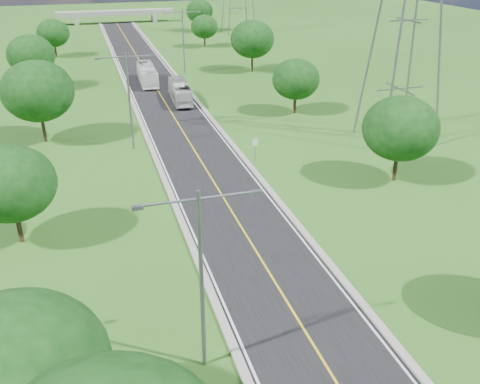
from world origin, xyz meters
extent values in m
plane|color=#285417|center=(0.00, 60.00, 0.00)|extent=(260.00, 260.00, 0.00)
cube|color=black|center=(0.00, 66.00, 0.03)|extent=(8.00, 150.00, 0.06)
cube|color=gray|center=(-4.25, 66.00, 0.11)|extent=(0.50, 150.00, 0.22)
cube|color=gray|center=(4.25, 66.00, 0.11)|extent=(0.50, 150.00, 0.22)
cylinder|color=slate|center=(5.20, 38.00, 1.20)|extent=(0.08, 0.08, 2.40)
cube|color=white|center=(5.20, 37.97, 2.00)|extent=(0.55, 0.04, 0.70)
cube|color=gray|center=(-10.00, 140.00, 1.00)|extent=(1.20, 3.00, 2.00)
cube|color=gray|center=(10.00, 140.00, 1.00)|extent=(1.20, 3.00, 2.00)
cube|color=gray|center=(0.00, 140.00, 2.60)|extent=(30.00, 3.00, 1.20)
cylinder|color=slate|center=(-6.00, 12.00, 5.00)|extent=(0.22, 0.22, 10.00)
cylinder|color=slate|center=(-7.40, 12.00, 9.60)|extent=(2.80, 0.12, 0.12)
cylinder|color=slate|center=(-4.60, 12.00, 9.60)|extent=(2.80, 0.12, 0.12)
cube|color=slate|center=(-8.70, 12.00, 9.55)|extent=(0.50, 0.25, 0.18)
cube|color=slate|center=(-3.30, 12.00, 9.55)|extent=(0.50, 0.25, 0.18)
cylinder|color=slate|center=(-6.00, 45.00, 5.00)|extent=(0.22, 0.22, 10.00)
cylinder|color=slate|center=(-7.40, 45.00, 9.60)|extent=(2.80, 0.12, 0.12)
cylinder|color=slate|center=(-4.60, 45.00, 9.60)|extent=(2.80, 0.12, 0.12)
cube|color=slate|center=(-8.70, 45.00, 9.55)|extent=(0.50, 0.25, 0.18)
cube|color=slate|center=(-3.30, 45.00, 9.55)|extent=(0.50, 0.25, 0.18)
cylinder|color=slate|center=(6.00, 78.00, 5.00)|extent=(0.22, 0.22, 10.00)
cylinder|color=slate|center=(4.60, 78.00, 9.60)|extent=(2.80, 0.12, 0.12)
cylinder|color=slate|center=(7.40, 78.00, 9.60)|extent=(2.80, 0.12, 0.12)
cube|color=slate|center=(3.30, 78.00, 9.55)|extent=(0.50, 0.25, 0.18)
cube|color=slate|center=(8.70, 78.00, 9.55)|extent=(0.50, 0.25, 0.18)
ellipsoid|color=black|center=(-14.00, 8.00, 5.27)|extent=(7.14, 7.14, 6.07)
cylinder|color=black|center=(-16.00, 28.00, 1.35)|extent=(0.36, 0.36, 2.70)
ellipsoid|color=black|center=(-16.00, 28.00, 4.65)|extent=(6.30, 6.30, 5.36)
cylinder|color=black|center=(-15.00, 50.00, 1.62)|extent=(0.36, 0.36, 3.24)
ellipsoid|color=black|center=(-15.00, 50.00, 5.58)|extent=(7.56, 7.56, 6.43)
cylinder|color=black|center=(-17.00, 74.00, 1.44)|extent=(0.36, 0.36, 2.88)
ellipsoid|color=black|center=(-17.00, 74.00, 4.96)|extent=(6.72, 6.72, 5.71)
cylinder|color=black|center=(-14.50, 98.00, 1.26)|extent=(0.36, 0.36, 2.52)
ellipsoid|color=black|center=(-14.50, 98.00, 4.34)|extent=(5.88, 5.88, 5.00)
cylinder|color=black|center=(16.00, 30.00, 1.44)|extent=(0.36, 0.36, 2.88)
ellipsoid|color=black|center=(16.00, 30.00, 4.96)|extent=(6.72, 6.72, 5.71)
cylinder|color=black|center=(15.00, 52.00, 1.26)|extent=(0.36, 0.36, 2.52)
ellipsoid|color=black|center=(15.00, 52.00, 4.34)|extent=(5.88, 5.88, 5.00)
cylinder|color=black|center=(17.00, 76.00, 1.53)|extent=(0.36, 0.36, 3.06)
ellipsoid|color=black|center=(17.00, 76.00, 5.27)|extent=(7.14, 7.14, 6.07)
cylinder|color=black|center=(14.50, 100.00, 1.17)|extent=(0.36, 0.36, 2.34)
ellipsoid|color=black|center=(14.50, 100.00, 4.03)|extent=(5.46, 5.46, 4.64)
cylinder|color=black|center=(18.00, 120.00, 1.35)|extent=(0.36, 0.36, 2.70)
ellipsoid|color=black|center=(18.00, 120.00, 4.65)|extent=(6.30, 6.30, 5.36)
imported|color=beige|center=(2.11, 61.34, 1.38)|extent=(2.81, 9.61, 2.64)
imported|color=white|center=(-0.80, 72.53, 1.46)|extent=(2.70, 10.16, 2.81)
camera|label=1|loc=(-10.28, -8.95, 20.05)|focal=40.00mm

